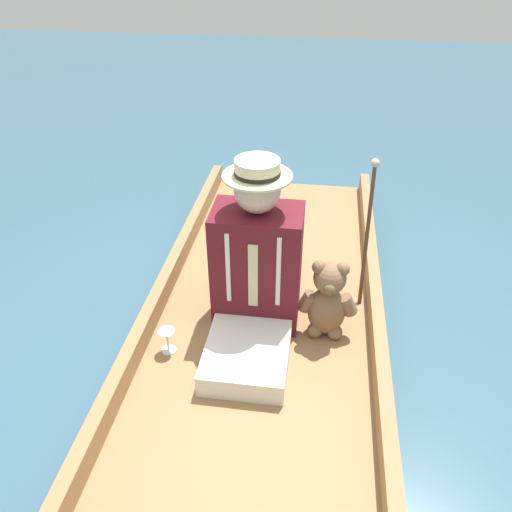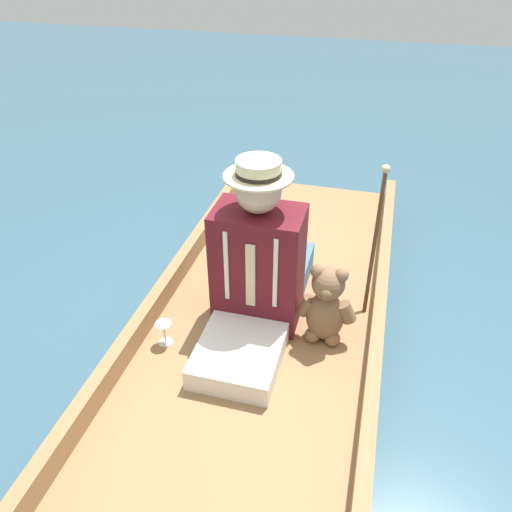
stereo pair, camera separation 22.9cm
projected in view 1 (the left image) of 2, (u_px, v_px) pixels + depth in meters
ground_plane at (264, 338)px, 2.63m from camera, size 16.00×16.00×0.00m
punt_boat at (264, 326)px, 2.58m from camera, size 1.17×3.11×0.27m
seat_cushion at (260, 263)px, 2.82m from camera, size 0.46×0.32×0.15m
seated_person at (255, 272)px, 2.32m from camera, size 0.41×0.70×0.85m
teddy_bear at (328, 301)px, 2.34m from camera, size 0.29×0.17×0.42m
wine_glass at (167, 336)px, 2.30m from camera, size 0.08×0.08×0.12m
walking_cane at (369, 221)px, 2.49m from camera, size 0.04×0.22×0.74m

